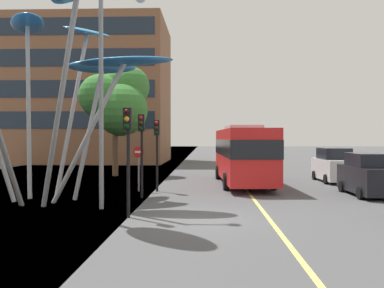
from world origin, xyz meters
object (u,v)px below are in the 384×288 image
traffic_light_kerb_near (128,139)px  street_lamp (111,73)px  leaf_sculpture (37,54)px  car_parked_mid (369,176)px  traffic_light_kerb_far (141,138)px  traffic_light_island_mid (157,140)px  car_parked_far (334,166)px  red_bus (243,152)px  no_entry_sign (139,161)px

traffic_light_kerb_near → street_lamp: bearing=118.9°
leaf_sculpture → car_parked_mid: size_ratio=2.70×
traffic_light_kerb_far → traffic_light_island_mid: size_ratio=1.05×
leaf_sculpture → car_parked_far: size_ratio=2.60×
traffic_light_kerb_far → street_lamp: (-0.75, -2.98, 2.60)m
traffic_light_kerb_far → street_lamp: size_ratio=0.46×
red_bus → car_parked_mid: 7.52m
traffic_light_island_mid → red_bus: bearing=36.6°
car_parked_mid → no_entry_sign: 11.69m
street_lamp → no_entry_sign: 6.65m
traffic_light_kerb_far → car_parked_mid: bearing=6.4°
car_parked_far → no_entry_sign: 12.89m
traffic_light_island_mid → no_entry_sign: traffic_light_island_mid is taller
traffic_light_kerb_near → car_parked_mid: bearing=29.3°
red_bus → traffic_light_island_mid: traffic_light_island_mid is taller
car_parked_mid → no_entry_sign: (-11.61, 1.20, 0.61)m
traffic_light_island_mid → no_entry_sign: bearing=174.3°
car_parked_far → no_entry_sign: size_ratio=1.84×
traffic_light_kerb_near → no_entry_sign: bearing=96.3°
street_lamp → traffic_light_kerb_far: bearing=75.9°
car_parked_far → car_parked_mid: bearing=-91.8°
traffic_light_kerb_near → traffic_light_kerb_far: 4.83m
red_bus → car_parked_far: 6.27m
leaf_sculpture → street_lamp: leaf_sculpture is taller
traffic_light_island_mid → street_lamp: (-1.19, -5.32, 2.71)m
traffic_light_kerb_near → no_entry_sign: traffic_light_kerb_near is taller
traffic_light_kerb_near → traffic_light_island_mid: size_ratio=1.04×
leaf_sculpture → traffic_light_kerb_far: size_ratio=2.90×
red_bus → car_parked_mid: (5.79, -4.70, -0.97)m
traffic_light_island_mid → street_lamp: bearing=-102.6°
car_parked_mid → no_entry_sign: bearing=174.1°
traffic_light_island_mid → car_parked_far: bearing=25.8°
red_bus → traffic_light_kerb_near: (-5.02, -10.77, 0.86)m
car_parked_mid → traffic_light_kerb_far: bearing=-173.6°
no_entry_sign → traffic_light_island_mid: bearing=-5.7°
traffic_light_island_mid → car_parked_far: 12.15m
street_lamp → car_parked_mid: bearing=19.7°
red_bus → car_parked_mid: red_bus is taller
red_bus → car_parked_far: (5.99, 1.63, -0.93)m
traffic_light_kerb_near → traffic_light_island_mid: 7.17m
car_parked_mid → car_parked_far: (0.20, 6.33, 0.04)m
car_parked_mid → street_lamp: (-11.82, -4.23, 4.46)m
traffic_light_kerb_far → red_bus: bearing=48.4°
street_lamp → leaf_sculpture: bearing=161.9°
leaf_sculpture → street_lamp: bearing=-18.1°
traffic_light_kerb_near → traffic_light_kerb_far: bearing=93.2°
traffic_light_kerb_near → car_parked_far: (11.00, 12.40, -1.79)m
red_bus → traffic_light_island_mid: bearing=-143.4°
traffic_light_kerb_near → street_lamp: (-1.02, 1.85, 2.62)m
leaf_sculpture → red_bus: bearing=39.5°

